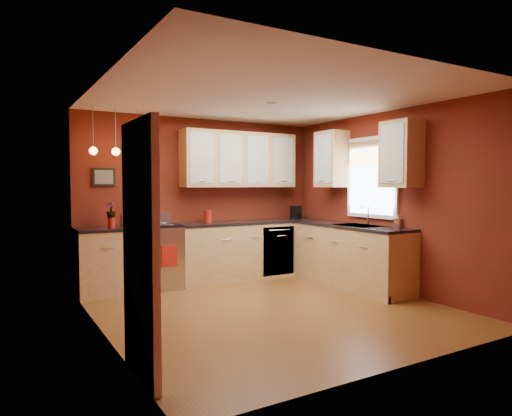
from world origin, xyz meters
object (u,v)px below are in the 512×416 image
red_canister (208,216)px  soap_pump (398,221)px  coffee_maker (296,213)px  sink (357,227)px  gas_range (153,256)px

red_canister → soap_pump: bearing=-48.0°
red_canister → coffee_maker: coffee_maker is taller
sink → soap_pump: (0.25, -0.55, 0.12)m
sink → gas_range: bearing=150.2°
gas_range → red_canister: red_canister is taller
red_canister → soap_pump: size_ratio=1.02×
gas_range → sink: 3.05m
coffee_maker → sink: bearing=-97.4°
coffee_maker → soap_pump: size_ratio=1.20×
gas_range → sink: bearing=-29.8°
soap_pump → sink: bearing=114.3°
red_canister → coffee_maker: 1.66m
sink → soap_pump: size_ratio=3.65×
coffee_maker → red_canister: bearing=168.4°
red_canister → coffee_maker: (1.66, -0.09, 0.01)m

